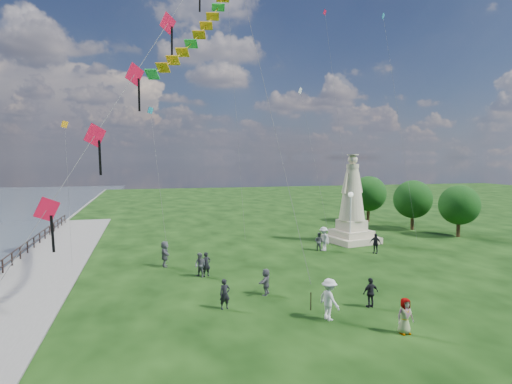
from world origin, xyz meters
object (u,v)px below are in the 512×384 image
object	(u,v)px
person_5	(165,254)
person_11	(266,282)
statue	(352,209)
person_2	(329,299)
person_4	(405,316)
person_7	(319,241)
person_3	(371,293)
person_9	(375,243)
person_6	(207,264)
person_0	(225,294)
lamppost	(351,207)
person_1	(200,265)
person_8	(324,239)

from	to	relation	value
person_5	person_11	distance (m)	9.16
person_5	statue	bearing A→B (deg)	-76.00
statue	person_2	world-z (taller)	statue
person_4	person_7	world-z (taller)	person_4
person_3	person_7	world-z (taller)	person_3
person_7	person_9	distance (m)	4.41
person_6	person_7	size ratio (longest dim) A/B	1.04
person_3	person_7	xyz separation A→B (m)	(2.65, 12.93, -0.01)
person_0	person_2	size ratio (longest dim) A/B	0.78
statue	person_9	xyz separation A→B (m)	(-0.26, -4.55, -2.16)
person_7	statue	bearing A→B (deg)	-95.29
person_4	person_2	bearing A→B (deg)	134.94
person_3	person_11	size ratio (longest dim) A/B	1.03
person_5	person_7	bearing A→B (deg)	-81.90
person_5	person_9	world-z (taller)	person_5
lamppost	person_0	distance (m)	18.38
person_1	person_7	xyz separation A→B (m)	(10.28, 5.37, -0.03)
person_3	person_6	world-z (taller)	person_6
person_6	person_9	xyz separation A→B (m)	(13.76, 3.21, 0.02)
lamppost	person_1	distance (m)	15.39
person_4	person_3	bearing A→B (deg)	83.68
person_1	person_5	size ratio (longest dim) A/B	0.87
person_7	person_11	distance (m)	12.08
lamppost	person_2	world-z (taller)	lamppost
person_1	person_7	size ratio (longest dim) A/B	1.04
person_4	person_6	size ratio (longest dim) A/B	1.01
person_2	person_7	bearing A→B (deg)	-36.41
person_9	person_3	bearing A→B (deg)	-69.96
lamppost	person_5	world-z (taller)	lamppost
person_5	lamppost	bearing A→B (deg)	-79.60
person_2	person_11	bearing A→B (deg)	8.31
person_1	person_6	world-z (taller)	person_1
statue	person_4	world-z (taller)	statue
person_6	person_9	world-z (taller)	person_9
person_9	person_1	bearing A→B (deg)	-115.74
person_1	lamppost	bearing A→B (deg)	74.07
person_8	person_9	size ratio (longest dim) A/B	1.22
person_0	person_9	xyz separation A→B (m)	(13.69, 9.28, 0.04)
person_1	person_9	world-z (taller)	person_9
person_3	person_9	xyz separation A→B (m)	(6.55, 10.87, 0.04)
person_3	person_5	distance (m)	14.52
person_7	person_6	bearing A→B (deg)	81.91
person_7	person_8	bearing A→B (deg)	-143.48
person_0	person_9	bearing A→B (deg)	24.34
person_5	person_8	bearing A→B (deg)	-82.68
person_7	person_11	xyz separation A→B (m)	(-7.21, -9.70, -0.02)
lamppost	person_9	size ratio (longest dim) A/B	2.90
statue	person_8	world-z (taller)	statue
person_3	person_6	xyz separation A→B (m)	(-7.21, 7.66, 0.02)
person_1	statue	bearing A→B (deg)	76.86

